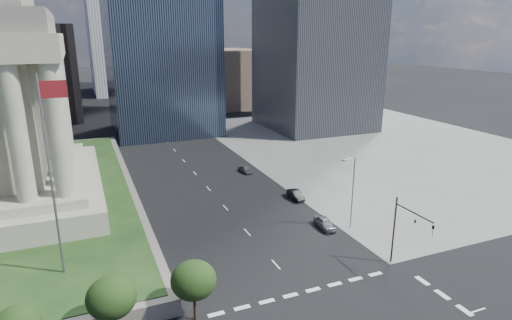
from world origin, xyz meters
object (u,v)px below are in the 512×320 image
parked_sedan_mid (296,195)px  parked_sedan_far (245,169)px  flagpole (51,167)px  street_lamp_north (352,188)px  traffic_signal_ne (406,226)px  parked_sedan_near (325,223)px

parked_sedan_mid → parked_sedan_far: 15.92m
flagpole → street_lamp_north: size_ratio=2.00×
traffic_signal_ne → flagpole: bearing=163.3°
flagpole → parked_sedan_mid: size_ratio=4.84×
traffic_signal_ne → street_lamp_north: size_ratio=0.80×
traffic_signal_ne → parked_sedan_mid: (-1.00, 23.49, -4.57)m
parked_sedan_near → parked_sedan_mid: (1.29, 10.99, -0.05)m
traffic_signal_ne → parked_sedan_far: (-3.50, 39.21, -4.62)m
parked_sedan_far → parked_sedan_near: bearing=-92.6°
parked_sedan_far → flagpole: bearing=-142.0°
street_lamp_north → parked_sedan_near: street_lamp_north is taller
traffic_signal_ne → parked_sedan_near: 13.48m
parked_sedan_mid → parked_sedan_far: (-2.50, 15.72, -0.05)m
traffic_signal_ne → street_lamp_north: street_lamp_north is taller
traffic_signal_ne → parked_sedan_near: size_ratio=1.86×
street_lamp_north → parked_sedan_near: (-3.12, 1.19, -4.93)m
traffic_signal_ne → street_lamp_north: bearing=85.8°
parked_sedan_mid → flagpole: bearing=-156.6°
parked_sedan_near → street_lamp_north: bearing=-16.3°
parked_sedan_near → parked_sedan_far: 26.74m
parked_sedan_near → parked_sedan_mid: 11.07m
traffic_signal_ne → parked_sedan_far: bearing=95.1°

